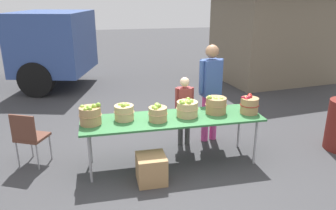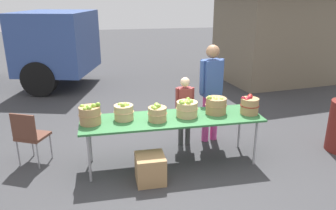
{
  "view_description": "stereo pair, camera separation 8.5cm",
  "coord_description": "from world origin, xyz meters",
  "views": [
    {
      "loc": [
        -1.06,
        -4.45,
        2.52
      ],
      "look_at": [
        0.0,
        0.3,
        0.85
      ],
      "focal_mm": 35.13,
      "sensor_mm": 36.0,
      "label": 1
    },
    {
      "loc": [
        -0.97,
        -4.47,
        2.52
      ],
      "look_at": [
        0.0,
        0.3,
        0.85
      ],
      "focal_mm": 35.13,
      "sensor_mm": 36.0,
      "label": 2
    }
  ],
  "objects": [
    {
      "name": "food_kiosk",
      "position": [
        4.15,
        4.54,
        1.38
      ],
      "size": [
        3.81,
        3.28,
        2.74
      ],
      "rotation": [
        0.0,
        0.0,
        0.12
      ],
      "color": "#726651",
      "rests_on": "ground"
    },
    {
      "name": "apple_basket_green_1",
      "position": [
        -0.71,
        0.08,
        0.87
      ],
      "size": [
        0.3,
        0.3,
        0.27
      ],
      "color": "tan",
      "rests_on": "market_table"
    },
    {
      "name": "market_table",
      "position": [
        0.0,
        0.0,
        0.71
      ],
      "size": [
        2.7,
        0.76,
        0.75
      ],
      "color": "#2D6B38",
      "rests_on": "ground"
    },
    {
      "name": "ground_plane",
      "position": [
        0.0,
        0.0,
        0.0
      ],
      "size": [
        40.0,
        40.0,
        0.0
      ],
      "primitive_type": "plane",
      "color": "#38383A"
    },
    {
      "name": "vendor_adult",
      "position": [
        0.84,
        0.69,
        1.01
      ],
      "size": [
        0.44,
        0.28,
        1.71
      ],
      "rotation": [
        0.0,
        0.0,
        3.34
      ],
      "color": "#CC3F8C",
      "rests_on": "ground"
    },
    {
      "name": "apple_basket_green_2",
      "position": [
        -0.23,
        -0.07,
        0.87
      ],
      "size": [
        0.29,
        0.29,
        0.26
      ],
      "color": "tan",
      "rests_on": "market_table"
    },
    {
      "name": "apple_basket_green_4",
      "position": [
        0.7,
        0.06,
        0.88
      ],
      "size": [
        0.33,
        0.33,
        0.3
      ],
      "color": "#A87F51",
      "rests_on": "market_table"
    },
    {
      "name": "apple_basket_red_0",
      "position": [
        1.2,
        -0.06,
        0.89
      ],
      "size": [
        0.29,
        0.29,
        0.29
      ],
      "color": "#A87F51",
      "rests_on": "market_table"
    },
    {
      "name": "produce_crate",
      "position": [
        -0.41,
        -0.47,
        0.2
      ],
      "size": [
        0.4,
        0.4,
        0.4
      ],
      "primitive_type": "cube",
      "color": "#A87F51",
      "rests_on": "ground"
    },
    {
      "name": "apple_basket_green_0",
      "position": [
        -1.19,
        0.01,
        0.89
      ],
      "size": [
        0.32,
        0.32,
        0.31
      ],
      "color": "#A87F51",
      "rests_on": "market_table"
    },
    {
      "name": "apple_basket_green_3",
      "position": [
        0.23,
        0.02,
        0.88
      ],
      "size": [
        0.34,
        0.34,
        0.28
      ],
      "color": "tan",
      "rests_on": "market_table"
    },
    {
      "name": "folding_chair",
      "position": [
        -2.11,
        0.38,
        0.51
      ],
      "size": [
        0.53,
        0.53,
        0.86
      ],
      "rotation": [
        0.0,
        0.0,
        2.69
      ],
      "color": "brown",
      "rests_on": "ground"
    },
    {
      "name": "child_customer",
      "position": [
        0.35,
        0.59,
        0.71
      ],
      "size": [
        0.32,
        0.17,
        1.21
      ],
      "rotation": [
        0.0,
        0.0,
        3.07
      ],
      "color": "#3F3F3F",
      "rests_on": "ground"
    }
  ]
}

